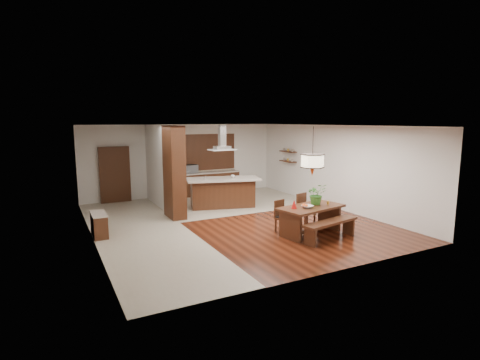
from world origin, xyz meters
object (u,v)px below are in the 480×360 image
dining_table (311,214)px  microwave (189,169)px  island_cup (233,176)px  dining_chair_right (306,210)px  kitchen_island (223,192)px  dining_bench (330,230)px  dining_chair_left (284,217)px  range_hood (222,138)px  fruit_bowl (308,207)px  pendant_lantern (313,152)px  foliage_plant (316,194)px  hallway_console (99,225)px

dining_table → microwave: 6.54m
island_cup → microwave: (-0.72, 2.50, 0.02)m
dining_chair_right → kitchen_island: size_ratio=0.35×
dining_table → dining_bench: (0.13, -0.65, -0.31)m
dining_chair_left → range_hood: range_hood is taller
dining_chair_left → fruit_bowl: bearing=-73.2°
fruit_bowl → range_hood: bearing=98.0°
pendant_lantern → foliage_plant: size_ratio=2.25×
dining_chair_right → fruit_bowl: bearing=-139.6°
dining_chair_right → dining_table: bearing=-131.6°
dining_bench → pendant_lantern: bearing=101.4°
hallway_console → range_hood: bearing=20.3°
hallway_console → dining_bench: hallway_console is taller
dining_chair_right → range_hood: bearing=94.9°
range_hood → island_cup: range_hood is taller
range_hood → fruit_bowl: bearing=-82.0°
dining_chair_left → fruit_bowl: size_ratio=3.06×
island_cup → dining_bench: bearing=-83.2°
foliage_plant → hallway_console: bearing=157.1°
dining_chair_left → kitchen_island: (-0.23, 3.53, 0.10)m
pendant_lantern → dining_table: bearing=-90.0°
fruit_bowl → dining_chair_right: bearing=54.1°
dining_chair_right → range_hood: size_ratio=1.06×
dining_table → fruit_bowl: 0.34m
dining_chair_right → pendant_lantern: size_ratio=0.73×
hallway_console → fruit_bowl: (4.93, -2.51, 0.49)m
island_cup → dining_chair_right: bearing=-77.0°
island_cup → hallway_console: bearing=-162.1°
kitchen_island → range_hood: (-0.00, 0.00, 1.93)m
hallway_console → fruit_bowl: fruit_bowl is taller
foliage_plant → microwave: bearing=102.5°
dining_chair_left → foliage_plant: bearing=-37.7°
fruit_bowl → range_hood: range_hood is taller
kitchen_island → pendant_lantern: bearing=-64.0°
hallway_console → microwave: 5.73m
dining_table → hallway_console: bearing=155.0°
foliage_plant → island_cup: 3.87m
foliage_plant → pendant_lantern: bearing=-156.8°
dining_table → pendant_lantern: pendant_lantern is taller
dining_table → kitchen_island: kitchen_island is taller
foliage_plant → island_cup: (-0.67, 3.81, 0.04)m
microwave → range_hood: bearing=-98.1°
pendant_lantern → island_cup: bearing=96.0°
foliage_plant → dining_table: bearing=-156.8°
dining_table → foliage_plant: (0.26, 0.11, 0.49)m
dining_bench → kitchen_island: kitchen_island is taller
pendant_lantern → microwave: bearing=100.0°
pendant_lantern → foliage_plant: pendant_lantern is taller
dining_chair_right → hallway_console: bearing=148.6°
kitchen_island → island_cup: (0.37, -0.07, 0.56)m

